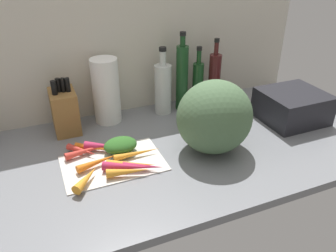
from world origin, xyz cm
name	(u,v)px	position (x,y,z in cm)	size (l,w,h in cm)	color
ground_plane	(155,153)	(0.00, 0.00, -1.50)	(170.00, 80.00, 3.00)	slate
wall_back	(122,44)	(0.00, 38.50, 30.00)	(170.00, 3.00, 60.00)	beige
cutting_board	(113,163)	(-16.75, -2.93, 0.40)	(34.86, 22.56, 0.80)	beige
carrot_0	(88,150)	(-23.67, 5.90, 2.11)	(2.62, 2.62, 16.67)	red
carrot_1	(86,179)	(-27.38, -10.91, 2.44)	(3.28, 3.28, 12.28)	orange
carrot_2	(98,162)	(-21.90, -2.82, 2.20)	(2.79, 2.79, 15.27)	orange
carrot_3	(128,167)	(-13.43, -9.70, 2.38)	(3.15, 3.15, 16.83)	#B2264C
carrot_4	(131,164)	(-11.86, -8.71, 2.25)	(2.90, 2.90, 16.70)	orange
carrot_5	(96,148)	(-20.63, 6.37, 2.03)	(2.47, 2.47, 16.03)	orange
carrot_6	(128,171)	(-14.06, -12.23, 2.31)	(3.03, 3.03, 14.12)	orange
carrot_7	(137,153)	(-7.84, -2.62, 1.98)	(2.36, 2.36, 16.84)	orange
carrot_8	(82,150)	(-25.64, 6.67, 2.03)	(2.46, 2.46, 12.52)	red
carrot_9	(143,166)	(-8.41, -11.22, 2.08)	(2.56, 2.56, 13.80)	#B2264C
carrot_10	(103,146)	(-18.17, 5.86, 2.52)	(3.44, 3.44, 13.38)	#B2264C
carrot_greens_pile	(120,145)	(-12.36, 2.74, 3.38)	(12.18, 9.37, 5.15)	#2D6023
winter_squash	(214,117)	(19.95, -7.80, 13.47)	(27.55, 25.47, 26.94)	#4C6B47
knife_block	(65,111)	(-28.00, 27.64, 8.94)	(9.77, 14.38, 22.65)	olive
paper_towel_roll	(106,91)	(-10.25, 29.50, 13.78)	(11.16, 11.16, 27.55)	white
bottle_0	(163,88)	(14.60, 28.12, 11.73)	(7.43, 7.43, 29.85)	silver
bottle_1	(182,77)	(23.86, 28.41, 15.30)	(5.37, 5.37, 35.23)	#19421E
bottle_2	(198,83)	(32.09, 28.73, 11.07)	(5.02, 5.02, 28.02)	#19421E
bottle_3	(214,78)	(40.22, 28.00, 12.45)	(5.57, 5.57, 30.95)	#471919
dish_rack	(292,106)	(62.86, 0.32, 6.36)	(25.46, 23.62, 12.72)	black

